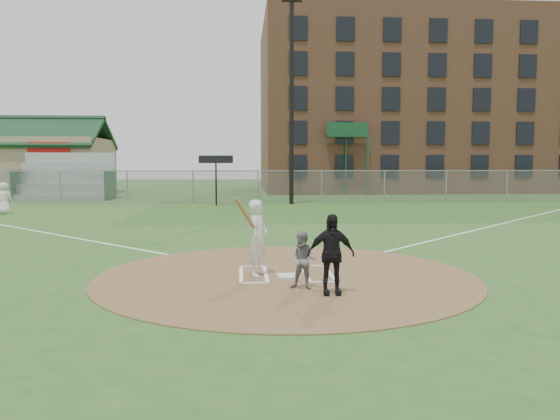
{
  "coord_description": "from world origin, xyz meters",
  "views": [
    {
      "loc": [
        -0.96,
        -11.91,
        2.52
      ],
      "look_at": [
        0.0,
        2.0,
        1.3
      ],
      "focal_mm": 35.0,
      "sensor_mm": 36.0,
      "label": 1
    }
  ],
  "objects": [
    {
      "name": "ondeck_player",
      "position": [
        -12.59,
        15.52,
        0.78
      ],
      "size": [
        0.78,
        0.52,
        1.55
      ],
      "primitive_type": "imported",
      "rotation": [
        0.0,
        0.0,
        3.18
      ],
      "color": "white",
      "rests_on": "ground"
    },
    {
      "name": "foul_line_third",
      "position": [
        -9.0,
        9.0,
        0.01
      ],
      "size": [
        17.04,
        17.04,
        0.01
      ],
      "primitive_type": "cube",
      "rotation": [
        0.0,
        0.0,
        0.79
      ],
      "color": "white",
      "rests_on": "ground"
    },
    {
      "name": "catcher",
      "position": [
        0.23,
        -1.34,
        0.59
      ],
      "size": [
        0.68,
        0.61,
        1.15
      ],
      "primitive_type": "imported",
      "rotation": [
        0.0,
        0.0,
        -0.37
      ],
      "color": "gray",
      "rests_on": "dirt_circle"
    },
    {
      "name": "foul_line_first",
      "position": [
        9.0,
        9.0,
        0.01
      ],
      "size": [
        17.04,
        17.04,
        0.01
      ],
      "primitive_type": "cube",
      "rotation": [
        0.0,
        0.0,
        -0.79
      ],
      "color": "white",
      "rests_on": "ground"
    },
    {
      "name": "batter_at_plate",
      "position": [
        -0.62,
        0.02,
        0.87
      ],
      "size": [
        0.85,
        1.0,
        1.78
      ],
      "color": "silver",
      "rests_on": "dirt_circle"
    },
    {
      "name": "batters_boxes",
      "position": [
        0.0,
        0.15,
        0.03
      ],
      "size": [
        2.08,
        1.88,
        0.01
      ],
      "color": "white",
      "rests_on": "dirt_circle"
    },
    {
      "name": "dirt_circle",
      "position": [
        0.0,
        0.0,
        0.01
      ],
      "size": [
        8.4,
        8.4,
        0.02
      ],
      "primitive_type": "cylinder",
      "color": "brown",
      "rests_on": "ground"
    },
    {
      "name": "light_pole",
      "position": [
        2.0,
        21.0,
        6.61
      ],
      "size": [
        1.2,
        0.3,
        12.22
      ],
      "color": "black",
      "rests_on": "ground"
    },
    {
      "name": "outfield_fence",
      "position": [
        0.0,
        22.0,
        1.02
      ],
      "size": [
        56.08,
        0.08,
        2.03
      ],
      "color": "slate",
      "rests_on": "ground"
    },
    {
      "name": "umpire",
      "position": [
        0.7,
        -1.81,
        0.79
      ],
      "size": [
        0.91,
        0.39,
        1.54
      ],
      "primitive_type": "imported",
      "rotation": [
        0.0,
        0.0,
        0.01
      ],
      "color": "black",
      "rests_on": "dirt_circle"
    },
    {
      "name": "scoreboard_sign",
      "position": [
        -2.5,
        20.2,
        2.39
      ],
      "size": [
        2.0,
        0.1,
        2.93
      ],
      "color": "black",
      "rests_on": "ground"
    },
    {
      "name": "ground",
      "position": [
        0.0,
        0.0,
        0.0
      ],
      "size": [
        140.0,
        140.0,
        0.0
      ],
      "primitive_type": "plane",
      "color": "#29561D",
      "rests_on": "ground"
    },
    {
      "name": "brick_warehouse",
      "position": [
        16.0,
        37.96,
        7.5
      ],
      "size": [
        30.0,
        17.17,
        15.0
      ],
      "color": "#935B3F",
      "rests_on": "ground"
    },
    {
      "name": "clubhouse",
      "position": [
        -18.0,
        32.99,
        2.39
      ],
      "size": [
        12.2,
        8.71,
        6.23
      ],
      "color": "tan",
      "rests_on": "ground"
    },
    {
      "name": "home_plate",
      "position": [
        0.03,
        -0.14,
        0.04
      ],
      "size": [
        0.51,
        0.51,
        0.03
      ],
      "primitive_type": "cube",
      "rotation": [
        0.0,
        0.0,
        0.07
      ],
      "color": "silver",
      "rests_on": "dirt_circle"
    },
    {
      "name": "bleachers",
      "position": [
        -13.0,
        26.2,
        1.59
      ],
      "size": [
        6.08,
        3.2,
        3.2
      ],
      "color": "#B7BABF",
      "rests_on": "ground"
    }
  ]
}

